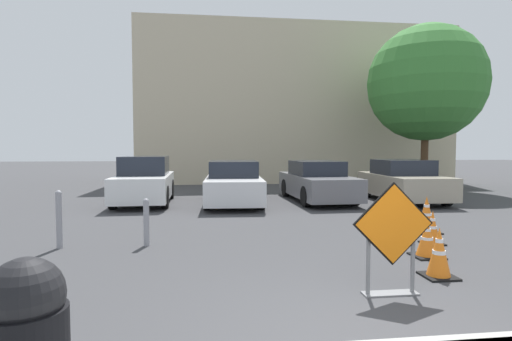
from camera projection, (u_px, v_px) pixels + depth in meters
ground_plane at (251, 204)px, 13.43m from camera, size 96.00×96.00×0.00m
road_closed_sign at (393, 234)px, 5.03m from camera, size 1.05×0.20×1.45m
traffic_cone_nearest at (439, 253)px, 5.77m from camera, size 0.45×0.45×0.73m
traffic_cone_second at (427, 239)px, 6.86m from camera, size 0.48×0.48×0.64m
traffic_cone_third at (433, 228)px, 7.78m from camera, size 0.39×0.39×0.66m
traffic_cone_fourth at (426, 215)px, 8.85m from camera, size 0.53×0.53×0.81m
parked_car_nearest at (145, 182)px, 13.57m from camera, size 1.84×4.07×1.60m
parked_car_second at (233, 184)px, 13.62m from camera, size 2.03×4.71×1.44m
parked_car_third at (317, 182)px, 14.26m from camera, size 1.94×4.63×1.43m
parked_car_fourth at (403, 182)px, 14.15m from camera, size 2.06×4.19×1.47m
bollard_nearest at (146, 221)px, 7.64m from camera, size 0.12×0.12×0.91m
bollard_second at (59, 218)px, 7.44m from camera, size 0.12×0.12×1.09m
building_facade_backdrop at (293, 107)px, 23.48m from camera, size 17.45×5.00×8.62m
street_tree_behind_lot at (426, 83)px, 17.69m from camera, size 5.11×5.11×7.33m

